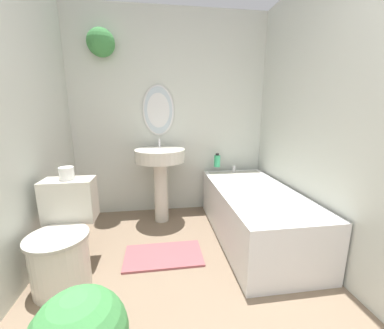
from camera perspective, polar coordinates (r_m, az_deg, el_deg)
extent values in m
cube|color=silver|center=(2.95, -5.16, 11.64)|extent=(2.43, 0.06, 2.40)
ellipsoid|color=silver|center=(2.90, -8.14, 12.86)|extent=(0.37, 0.02, 0.59)
ellipsoid|color=silver|center=(2.89, -8.14, 12.86)|extent=(0.33, 0.01, 0.55)
cylinder|color=silver|center=(2.98, -21.34, 27.08)|extent=(0.13, 0.13, 0.07)
sphere|color=#3D8442|center=(2.97, -21.23, 25.87)|extent=(0.29, 0.29, 0.29)
cube|color=silver|center=(2.07, 32.96, 9.16)|extent=(0.06, 2.81, 2.40)
cylinder|color=beige|center=(2.06, -29.22, -20.15)|extent=(0.39, 0.39, 0.39)
cylinder|color=#B1ADA0|center=(1.96, -29.90, -15.02)|extent=(0.42, 0.42, 0.02)
cube|color=beige|center=(2.16, -27.49, -7.61)|extent=(0.39, 0.21, 0.34)
cylinder|color=beige|center=(2.75, -7.50, -6.48)|extent=(0.16, 0.16, 0.71)
cylinder|color=beige|center=(2.64, -7.77, 2.23)|extent=(0.56, 0.56, 0.13)
cylinder|color=silver|center=(2.77, -7.88, 5.19)|extent=(0.02, 0.02, 0.10)
cube|color=silver|center=(2.49, 14.80, -11.40)|extent=(0.73, 1.56, 0.51)
cube|color=beige|center=(2.41, 15.12, -6.30)|extent=(0.63, 1.46, 0.04)
cylinder|color=silver|center=(3.00, 10.11, -1.09)|extent=(0.04, 0.04, 0.08)
cylinder|color=#38B275|center=(2.91, 6.11, 0.85)|extent=(0.08, 0.08, 0.14)
cylinder|color=black|center=(2.89, 6.15, 2.46)|extent=(0.04, 0.04, 0.02)
cube|color=#934C51|center=(2.25, -6.90, -21.05)|extent=(0.68, 0.39, 0.02)
cylinder|color=white|center=(2.09, -28.12, -1.90)|extent=(0.11, 0.11, 0.10)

